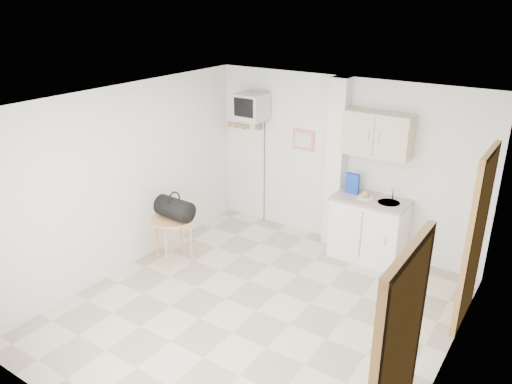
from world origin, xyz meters
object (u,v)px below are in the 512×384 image
Objects in this scene: duffel_bag at (175,208)px; water_bottle at (396,377)px; crt_television at (252,107)px; round_table at (173,224)px.

duffel_bag is 3.57m from water_bottle.
duffel_bag is at bearing -95.53° from crt_television.
water_bottle is (3.47, -0.72, -0.39)m from round_table.
round_table is at bearing -156.46° from duffel_bag.
crt_television reaches higher than duffel_bag.
crt_television is at bearing 87.13° from duffel_bag.
crt_television is 5.32× the size of water_bottle.
round_table is 1.65× the size of water_bottle.
duffel_bag is (-0.16, -1.64, -1.12)m from crt_television.
duffel_bag is (0.04, 0.02, 0.24)m from round_table.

